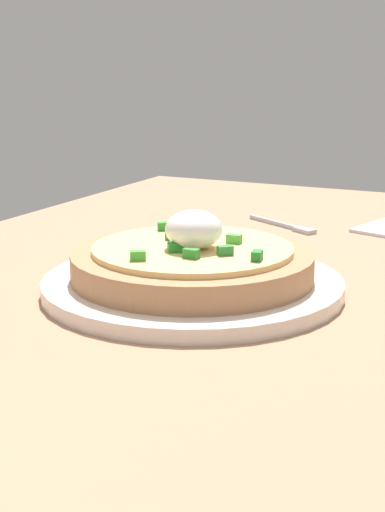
# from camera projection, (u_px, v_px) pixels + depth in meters

# --- Properties ---
(dining_table) EXTENTS (1.13, 0.78, 0.02)m
(dining_table) POSITION_uv_depth(u_px,v_px,m) (243.00, 300.00, 0.69)
(dining_table) COLOR #A57B5C
(dining_table) RESTS_ON ground
(plate) EXTENTS (0.27, 0.27, 0.01)m
(plate) POSITION_uv_depth(u_px,v_px,m) (192.00, 285.00, 0.68)
(plate) COLOR silver
(plate) RESTS_ON dining_table
(pizza) EXTENTS (0.21, 0.21, 0.06)m
(pizza) POSITION_uv_depth(u_px,v_px,m) (193.00, 261.00, 0.67)
(pizza) COLOR #B07D55
(pizza) RESTS_ON plate
(fork) EXTENTS (0.06, 0.10, 0.00)m
(fork) POSITION_uv_depth(u_px,v_px,m) (286.00, 226.00, 0.93)
(fork) COLOR #B7B7BC
(fork) RESTS_ON dining_table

